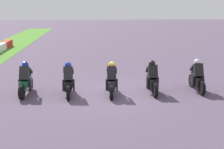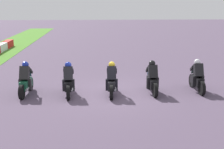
{
  "view_description": "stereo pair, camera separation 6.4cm",
  "coord_description": "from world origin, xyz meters",
  "views": [
    {
      "loc": [
        -13.51,
        0.95,
        4.1
      ],
      "look_at": [
        -0.07,
        0.03,
        0.9
      ],
      "focal_mm": 49.04,
      "sensor_mm": 36.0,
      "label": 1
    },
    {
      "loc": [
        -13.52,
        0.88,
        4.1
      ],
      "look_at": [
        -0.07,
        0.03,
        0.9
      ],
      "focal_mm": 49.04,
      "sensor_mm": 36.0,
      "label": 2
    }
  ],
  "objects": [
    {
      "name": "ground_plane",
      "position": [
        0.0,
        0.0,
        0.0
      ],
      "size": [
        120.0,
        120.0,
        0.0
      ],
      "primitive_type": "plane",
      "color": "#534459"
    },
    {
      "name": "rider_lane_a",
      "position": [
        0.11,
        -4.0,
        0.62
      ],
      "size": [
        2.04,
        0.54,
        1.51
      ],
      "rotation": [
        0.0,
        0.0,
        -0.0
      ],
      "color": "black",
      "rests_on": "ground_plane"
    },
    {
      "name": "rider_lane_b",
      "position": [
        -0.06,
        -1.82,
        0.62
      ],
      "size": [
        2.04,
        0.54,
        1.51
      ],
      "rotation": [
        0.0,
        0.0,
        0.01
      ],
      "color": "black",
      "rests_on": "ground_plane"
    },
    {
      "name": "rider_lane_c",
      "position": [
        -0.25,
        0.05,
        0.62
      ],
      "size": [
        2.04,
        0.56,
        1.51
      ],
      "rotation": [
        0.0,
        0.0,
        -0.08
      ],
      "color": "black",
      "rests_on": "ground_plane"
    },
    {
      "name": "rider_lane_d",
      "position": [
        -0.19,
        1.98,
        0.62
      ],
      "size": [
        2.04,
        0.55,
        1.51
      ],
      "rotation": [
        0.0,
        0.0,
        0.04
      ],
      "color": "black",
      "rests_on": "ground_plane"
    },
    {
      "name": "rider_lane_e",
      "position": [
        0.02,
        3.92,
        0.62
      ],
      "size": [
        2.04,
        0.55,
        1.51
      ],
      "rotation": [
        0.0,
        0.0,
        -0.06
      ],
      "color": "black",
      "rests_on": "ground_plane"
    }
  ]
}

